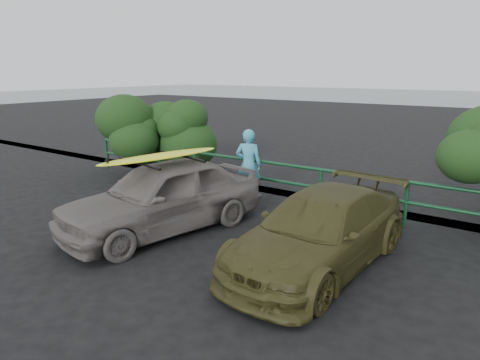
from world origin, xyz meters
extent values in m
plane|color=black|center=(0.00, 0.00, 0.00)|extent=(80.00, 80.00, 0.00)
imported|color=slate|center=(-1.13, 1.84, 0.76)|extent=(2.69, 4.72, 1.51)
imported|color=#42401D|center=(2.28, 2.18, 0.64)|extent=(2.06, 4.50, 1.28)
imported|color=#44ADCE|center=(-0.92, 4.73, 0.93)|extent=(0.79, 0.64, 1.86)
ellipsoid|color=#F8FF1A|center=(-1.13, 1.84, 1.61)|extent=(1.17, 2.86, 0.08)
camera|label=1|loc=(5.11, -4.25, 3.30)|focal=32.00mm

